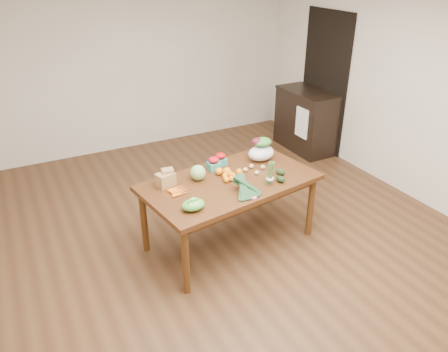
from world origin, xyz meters
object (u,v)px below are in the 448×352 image
paper_bag (165,178)px  salad_bag (261,150)px  kale_bunch (248,187)px  dining_table (230,212)px  cabinet (306,120)px  mandarin_cluster (230,175)px  cabbage (198,173)px  asparagus_bundle (270,173)px

paper_bag → salad_bag: 1.16m
kale_bunch → dining_table: bearing=82.0°
cabinet → kale_bunch: bearing=-137.8°
mandarin_cluster → cabinet: bearing=37.0°
cabbage → salad_bag: bearing=7.8°
dining_table → cabbage: cabbage is taller
cabinet → paper_bag: bearing=-152.2°
cabinet → cabbage: size_ratio=6.46×
paper_bag → asparagus_bundle: 1.03m
cabinet → cabbage: 3.01m
dining_table → cabinet: bearing=28.3°
mandarin_cluster → asparagus_bundle: 0.41m
cabbage → kale_bunch: 0.58m
cabinet → mandarin_cluster: size_ratio=5.67×
asparagus_bundle → mandarin_cluster: bearing=129.2°
cabbage → salad_bag: 0.83m
mandarin_cluster → paper_bag: bearing=164.1°
asparagus_bundle → dining_table: bearing=130.9°
cabinet → mandarin_cluster: cabinet is taller
cabinet → kale_bunch: 3.08m
dining_table → paper_bag: 0.79m
dining_table → kale_bunch: 0.57m
paper_bag → mandarin_cluster: size_ratio=1.28×
paper_bag → asparagus_bundle: (0.93, -0.45, 0.04)m
salad_bag → dining_table: bearing=-153.5°
paper_bag → salad_bag: salad_bag is taller
paper_bag → kale_bunch: (0.62, -0.53, -0.00)m
dining_table → cabbage: size_ratio=11.07×
mandarin_cluster → salad_bag: (0.53, 0.26, 0.07)m
dining_table → asparagus_bundle: asparagus_bundle is taller
cabinet → mandarin_cluster: bearing=-143.0°
kale_bunch → asparagus_bundle: (0.30, 0.08, 0.05)m
cabinet → paper_bag: (-2.88, -1.52, 0.36)m
paper_bag → kale_bunch: paper_bag is taller
cabbage → kale_bunch: bearing=-60.2°
cabbage → kale_bunch: kale_bunch is taller
dining_table → mandarin_cluster: bearing=29.5°
dining_table → cabinet: cabinet is taller
cabbage → salad_bag: size_ratio=0.52×
salad_bag → asparagus_bundle: bearing=-113.2°
cabbage → mandarin_cluster: (0.29, -0.15, -0.03)m
cabbage → mandarin_cluster: 0.33m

